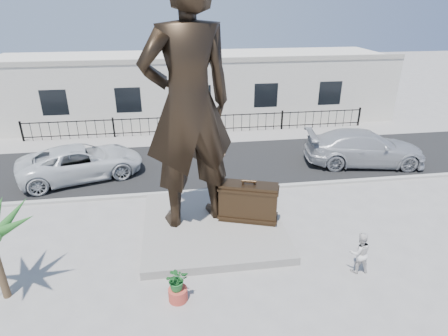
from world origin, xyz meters
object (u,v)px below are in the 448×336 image
object	(u,v)px
suitcase	(248,202)
tourist	(359,253)
statue	(188,105)
car_white	(81,162)

from	to	relation	value
suitcase	tourist	bearing A→B (deg)	-27.37
statue	suitcase	size ratio (longest dim) A/B	4.13
statue	suitcase	world-z (taller)	statue
car_white	tourist	bearing A→B (deg)	-147.45
statue	car_white	bearing A→B (deg)	-61.35
tourist	car_white	world-z (taller)	car_white
statue	car_white	xyz separation A→B (m)	(-5.07, 5.09, -3.96)
suitcase	car_white	xyz separation A→B (m)	(-7.17, 5.50, -0.25)
statue	tourist	distance (m)	7.38
tourist	statue	bearing A→B (deg)	-31.46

